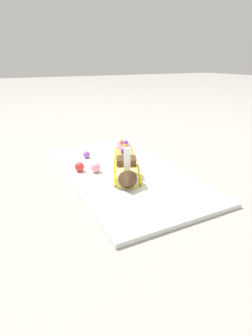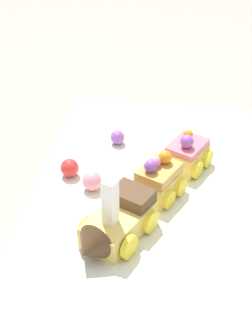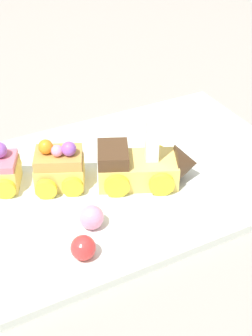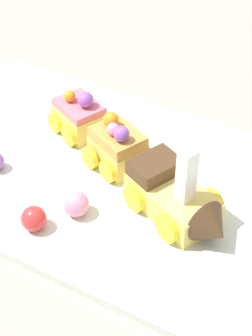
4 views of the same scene
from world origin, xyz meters
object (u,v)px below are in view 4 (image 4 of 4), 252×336
at_px(gumball_pink, 76,204).
at_px(gumball_red, 34,219).
at_px(cake_car_strawberry, 80,116).
at_px(cake_car_caramel, 118,147).
at_px(cake_train_locomotive, 179,201).

bearing_deg(gumball_pink, gumball_red, -124.31).
height_order(cake_car_strawberry, gumball_pink, cake_car_strawberry).
relative_size(gumball_pink, gumball_red, 1.05).
bearing_deg(gumball_pink, cake_car_strawberry, 121.32).
distance_m(cake_car_caramel, cake_car_strawberry, 0.09).
height_order(cake_train_locomotive, cake_car_strawberry, cake_train_locomotive).
xyz_separation_m(cake_car_caramel, cake_car_strawberry, (-0.08, 0.04, -0.00)).
relative_size(cake_train_locomotive, gumball_pink, 4.81).
bearing_deg(cake_car_caramel, gumball_red, -76.23).
xyz_separation_m(cake_car_strawberry, gumball_pink, (0.08, -0.14, -0.01)).
height_order(cake_car_caramel, cake_car_strawberry, cake_car_caramel).
relative_size(cake_train_locomotive, cake_car_strawberry, 1.72).
distance_m(cake_train_locomotive, gumball_red, 0.16).
distance_m(cake_train_locomotive, gumball_pink, 0.12).
relative_size(cake_car_caramel, gumball_pink, 2.80).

